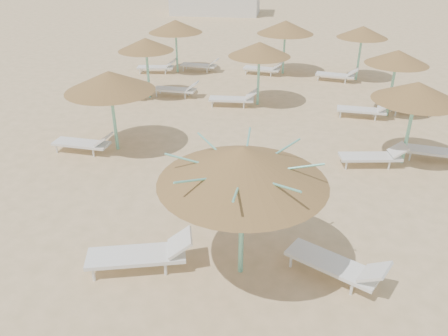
# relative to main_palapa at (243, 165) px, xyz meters

# --- Properties ---
(ground) EXTENTS (120.00, 120.00, 0.00)m
(ground) POSITION_rel_main_palapa_xyz_m (-0.22, 0.39, -2.61)
(ground) COLOR #E1BB89
(ground) RESTS_ON ground
(main_palapa) EXTENTS (3.35, 3.35, 3.00)m
(main_palapa) POSITION_rel_main_palapa_xyz_m (0.00, 0.00, 0.00)
(main_palapa) COLOR #7AD4B8
(main_palapa) RESTS_ON ground
(lounger_main_a) EXTENTS (2.38, 1.24, 0.83)m
(lounger_main_a) POSITION_rel_main_palapa_xyz_m (-2.10, -0.20, -2.22)
(lounger_main_a) COLOR white
(lounger_main_a) RESTS_ON ground
(lounger_main_b) EXTENTS (2.17, 1.59, 0.77)m
(lounger_main_b) POSITION_rel_main_palapa_xyz_m (2.06, 0.05, -2.24)
(lounger_main_b) COLOR white
(lounger_main_b) RESTS_ON ground
(palapa_field) EXTENTS (14.53, 13.14, 2.72)m
(palapa_field) POSITION_rel_main_palapa_xyz_m (-0.57, 11.22, -0.31)
(palapa_field) COLOR #7AD4B8
(palapa_field) RESTS_ON ground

